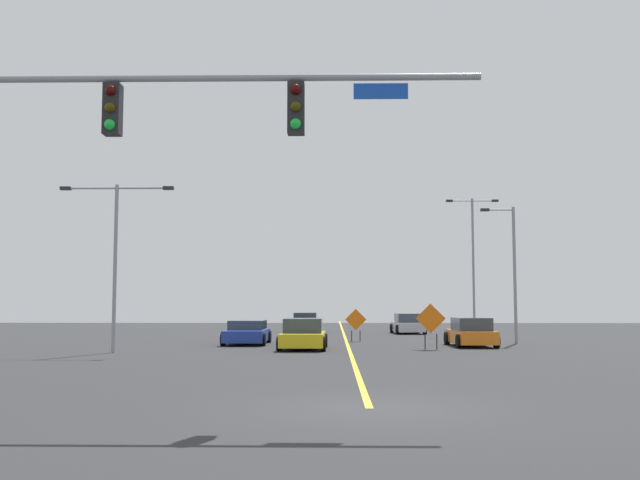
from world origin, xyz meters
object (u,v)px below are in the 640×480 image
(car_blue_near, at_px, (247,333))
(car_orange_distant, at_px, (471,333))
(traffic_signal_assembly, at_px, (109,142))
(car_yellow_passing, at_px, (303,335))
(car_silver_approaching, at_px, (408,324))
(construction_sign_median_near, at_px, (431,320))
(construction_sign_left_shoulder, at_px, (356,321))
(car_black_mid, at_px, (306,323))
(street_lamp_far_left, at_px, (512,267))
(street_lamp_near_right, at_px, (115,249))
(street_lamp_near_left, at_px, (473,255))

(car_blue_near, distance_m, car_orange_distant, 11.10)
(traffic_signal_assembly, height_order, car_yellow_passing, traffic_signal_assembly)
(car_silver_approaching, distance_m, car_orange_distant, 15.24)
(car_blue_near, distance_m, car_silver_approaching, 16.48)
(construction_sign_median_near, relative_size, car_silver_approaching, 0.50)
(car_yellow_passing, relative_size, car_silver_approaching, 1.06)
(construction_sign_left_shoulder, xyz_separation_m, car_orange_distant, (5.38, -4.54, -0.46))
(construction_sign_median_near, bearing_deg, car_black_mid, 108.11)
(street_lamp_far_left, relative_size, car_orange_distant, 1.68)
(traffic_signal_assembly, xyz_separation_m, car_black_mid, (2.53, 37.97, -4.64))
(car_silver_approaching, bearing_deg, traffic_signal_assembly, -104.98)
(street_lamp_near_right, relative_size, car_black_mid, 1.75)
(street_lamp_near_right, relative_size, street_lamp_near_left, 0.78)
(car_yellow_passing, height_order, car_silver_approaching, car_yellow_passing)
(construction_sign_left_shoulder, height_order, car_orange_distant, construction_sign_left_shoulder)
(construction_sign_left_shoulder, distance_m, car_blue_near, 6.29)
(car_blue_near, height_order, car_black_mid, car_black_mid)
(street_lamp_near_right, height_order, car_black_mid, street_lamp_near_right)
(street_lamp_far_left, height_order, car_blue_near, street_lamp_far_left)
(street_lamp_near_left, bearing_deg, car_orange_distant, -101.59)
(car_black_mid, xyz_separation_m, car_orange_distant, (8.60, -17.02, -0.01))
(car_yellow_passing, xyz_separation_m, car_black_mid, (-0.64, 19.28, 0.01))
(construction_sign_median_near, bearing_deg, traffic_signal_assembly, -115.66)
(street_lamp_far_left, xyz_separation_m, car_orange_distant, (-2.62, -2.38, -3.29))
(construction_sign_left_shoulder, xyz_separation_m, car_black_mid, (-3.22, 12.48, -0.45))
(traffic_signal_assembly, bearing_deg, car_blue_near, 89.59)
(traffic_signal_assembly, distance_m, car_yellow_passing, 19.52)
(construction_sign_median_near, relative_size, car_blue_near, 0.46)
(traffic_signal_assembly, relative_size, street_lamp_near_left, 1.24)
(construction_sign_median_near, height_order, car_orange_distant, construction_sign_median_near)
(construction_sign_left_shoulder, bearing_deg, traffic_signal_assembly, -102.72)
(street_lamp_far_left, bearing_deg, traffic_signal_assembly, -120.52)
(street_lamp_near_left, bearing_deg, construction_sign_left_shoulder, -132.53)
(street_lamp_far_left, xyz_separation_m, construction_sign_median_near, (-4.86, -4.81, -2.64))
(construction_sign_left_shoulder, xyz_separation_m, car_yellow_passing, (-2.58, -6.79, -0.46))
(car_silver_approaching, bearing_deg, car_yellow_passing, -110.43)
(car_yellow_passing, bearing_deg, street_lamp_near_left, 55.62)
(car_blue_near, bearing_deg, street_lamp_near_left, 40.47)
(street_lamp_near_right, relative_size, construction_sign_left_shoulder, 4.00)
(traffic_signal_assembly, xyz_separation_m, street_lamp_near_right, (-4.66, 16.05, -0.93))
(construction_sign_median_near, relative_size, car_black_mid, 0.51)
(construction_sign_median_near, relative_size, construction_sign_left_shoulder, 1.16)
(car_yellow_passing, bearing_deg, car_blue_near, 127.27)
(street_lamp_far_left, bearing_deg, car_black_mid, 127.46)
(car_orange_distant, bearing_deg, street_lamp_near_left, 78.41)
(car_yellow_passing, xyz_separation_m, car_silver_approaching, (6.49, 17.42, -0.01))
(street_lamp_far_left, distance_m, car_orange_distant, 4.83)
(car_blue_near, xyz_separation_m, car_silver_approaching, (9.50, 13.47, 0.06))
(street_lamp_near_right, height_order, street_lamp_far_left, street_lamp_near_right)
(construction_sign_left_shoulder, bearing_deg, construction_sign_median_near, -65.72)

